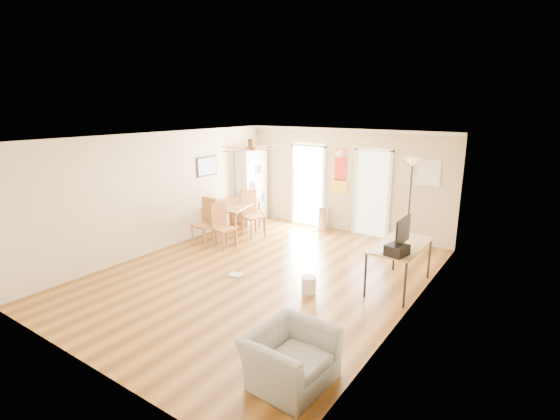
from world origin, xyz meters
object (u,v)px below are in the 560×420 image
Objects in this scene: bookshelf at (252,185)px; armchair at (290,357)px; dining_chair_right_b at (224,226)px; torchiere_lamp at (409,203)px; dining_chair_right_a at (253,214)px; dining_chair_far at (253,210)px; dining_chair_near at (204,223)px; trash_can at (323,218)px; computer_desk at (399,266)px; dining_table at (233,219)px; wastebasket_a at (309,285)px; printer at (397,250)px.

bookshelf is 2.07× the size of armchair.
dining_chair_right_b is 4.19m from torchiere_lamp.
dining_chair_right_a is (0.93, -1.13, -0.45)m from bookshelf.
dining_chair_near is at bearing 100.37° from dining_chair_far.
armchair is at bearing -118.00° from dining_chair_right_b.
trash_can is (2.08, 0.33, -0.70)m from bookshelf.
bookshelf reaches higher than computer_desk.
dining_chair_right_a is (0.55, 0.12, 0.16)m from dining_table.
dining_chair_right_b is at bearing -60.66° from bookshelf.
wastebasket_a is at bearing -100.68° from torchiere_lamp.
bookshelf is at bearing -171.07° from trash_can.
dining_chair_far is at bearing 70.26° from dining_table.
trash_can is at bearing 178.04° from torchiere_lamp.
dining_chair_near is at bearing -73.80° from bookshelf.
torchiere_lamp is (3.91, 1.51, 0.62)m from dining_table.
trash_can is 3.77m from wastebasket_a.
printer is at bearing 173.85° from dining_chair_far.
computer_desk is 1.65m from wastebasket_a.
trash_can is (1.71, 1.58, -0.08)m from dining_table.
torchiere_lamp reaches higher than printer.
dining_chair_right_b is 0.94× the size of dining_chair_near.
bookshelf is 5.28m from computer_desk.
trash_can is 2.16× the size of wastebasket_a.
dining_chair_right_b is 4.08m from printer.
printer is at bearing -20.84° from bookshelf.
dining_chair_right_a reaches higher than printer.
torchiere_lamp is (3.36, 1.38, 0.46)m from dining_chair_right_a.
torchiere_lamp reaches higher than dining_chair_right_b.
bookshelf is at bearing 157.74° from computer_desk.
computer_desk is at bearing 0.30° from armchair.
torchiere_lamp is 2.90m from printer.
wastebasket_a is (3.66, -3.09, -0.87)m from bookshelf.
printer is at bearing -76.30° from torchiere_lamp.
wastebasket_a is at bearing -97.03° from dining_chair_right_b.
computer_desk reaches higher than wastebasket_a.
printer is (4.05, -1.43, 0.33)m from dining_chair_right_a.
trash_can is (1.16, 2.52, -0.20)m from dining_chair_right_b.
armchair is (2.59, -5.58, 0.00)m from trash_can.
printer is at bearing -15.89° from dining_table.
dining_chair_far is (0.58, -0.69, -0.48)m from bookshelf.
bookshelf reaches higher than dining_chair_right_b.
dining_chair_near is 4.60m from printer.
dining_chair_far is at bearing -165.70° from torchiere_lamp.
printer is at bearing -84.05° from dining_chair_right_b.
dining_chair_far is (-0.35, 1.50, 0.02)m from dining_chair_right_b.
dining_table is at bearing 87.14° from dining_chair_far.
dining_chair_near is at bearing -176.02° from computer_desk.
dining_chair_right_b is (0.55, -0.94, 0.12)m from dining_table.
printer is at bearing -2.35° from dining_chair_near.
bookshelf is 6.96× the size of wastebasket_a.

